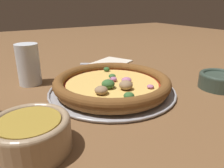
{
  "coord_description": "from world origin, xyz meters",
  "views": [
    {
      "loc": [
        -0.44,
        0.27,
        0.22
      ],
      "look_at": [
        0.0,
        0.0,
        0.02
      ],
      "focal_mm": 35.0,
      "sensor_mm": 36.0,
      "label": 1
    }
  ],
  "objects_px": {
    "pizza": "(112,83)",
    "napkin": "(111,62)",
    "bowl_near": "(31,133)",
    "fork": "(100,64)",
    "drinking_cup": "(28,65)",
    "bowl_far": "(220,80)",
    "pizza_tray": "(112,91)"
  },
  "relations": [
    {
      "from": "pizza",
      "to": "napkin",
      "type": "bearing_deg",
      "value": -30.74
    },
    {
      "from": "bowl_near",
      "to": "napkin",
      "type": "bearing_deg",
      "value": -44.32
    },
    {
      "from": "napkin",
      "to": "pizza",
      "type": "bearing_deg",
      "value": 149.26
    },
    {
      "from": "pizza",
      "to": "napkin",
      "type": "relative_size",
      "value": 1.7
    },
    {
      "from": "bowl_near",
      "to": "fork",
      "type": "distance_m",
      "value": 0.51
    },
    {
      "from": "pizza",
      "to": "drinking_cup",
      "type": "height_order",
      "value": "drinking_cup"
    },
    {
      "from": "bowl_near",
      "to": "bowl_far",
      "type": "relative_size",
      "value": 1.15
    },
    {
      "from": "pizza_tray",
      "to": "pizza",
      "type": "bearing_deg",
      "value": 165.24
    },
    {
      "from": "pizza_tray",
      "to": "bowl_near",
      "type": "bearing_deg",
      "value": 120.94
    },
    {
      "from": "bowl_near",
      "to": "drinking_cup",
      "type": "height_order",
      "value": "drinking_cup"
    },
    {
      "from": "pizza",
      "to": "drinking_cup",
      "type": "relative_size",
      "value": 2.6
    },
    {
      "from": "pizza_tray",
      "to": "napkin",
      "type": "xyz_separation_m",
      "value": [
        0.25,
        -0.15,
        -0.0
      ]
    },
    {
      "from": "pizza_tray",
      "to": "drinking_cup",
      "type": "height_order",
      "value": "drinking_cup"
    },
    {
      "from": "bowl_near",
      "to": "pizza_tray",
      "type": "bearing_deg",
      "value": -59.06
    },
    {
      "from": "drinking_cup",
      "to": "fork",
      "type": "relative_size",
      "value": 0.73
    },
    {
      "from": "bowl_near",
      "to": "bowl_far",
      "type": "bearing_deg",
      "value": -88.52
    },
    {
      "from": "pizza_tray",
      "to": "pizza",
      "type": "xyz_separation_m",
      "value": [
        -0.0,
        0.0,
        0.02
      ]
    },
    {
      "from": "pizza",
      "to": "fork",
      "type": "height_order",
      "value": "pizza"
    },
    {
      "from": "napkin",
      "to": "fork",
      "type": "xyz_separation_m",
      "value": [
        0.01,
        0.04,
        -0.0
      ]
    },
    {
      "from": "pizza_tray",
      "to": "bowl_near",
      "type": "distance_m",
      "value": 0.27
    },
    {
      "from": "drinking_cup",
      "to": "pizza_tray",
      "type": "bearing_deg",
      "value": -136.09
    },
    {
      "from": "bowl_far",
      "to": "pizza",
      "type": "bearing_deg",
      "value": 64.87
    },
    {
      "from": "drinking_cup",
      "to": "napkin",
      "type": "distance_m",
      "value": 0.33
    },
    {
      "from": "bowl_far",
      "to": "drinking_cup",
      "type": "bearing_deg",
      "value": 55.34
    },
    {
      "from": "bowl_far",
      "to": "napkin",
      "type": "bearing_deg",
      "value": 17.07
    },
    {
      "from": "pizza",
      "to": "bowl_far",
      "type": "distance_m",
      "value": 0.29
    },
    {
      "from": "pizza_tray",
      "to": "pizza",
      "type": "height_order",
      "value": "pizza"
    },
    {
      "from": "drinking_cup",
      "to": "napkin",
      "type": "xyz_separation_m",
      "value": [
        0.08,
        -0.31,
        -0.05
      ]
    },
    {
      "from": "fork",
      "to": "bowl_near",
      "type": "bearing_deg",
      "value": 81.63
    },
    {
      "from": "pizza_tray",
      "to": "fork",
      "type": "bearing_deg",
      "value": -22.01
    },
    {
      "from": "pizza",
      "to": "napkin",
      "type": "distance_m",
      "value": 0.29
    },
    {
      "from": "napkin",
      "to": "fork",
      "type": "distance_m",
      "value": 0.04
    }
  ]
}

